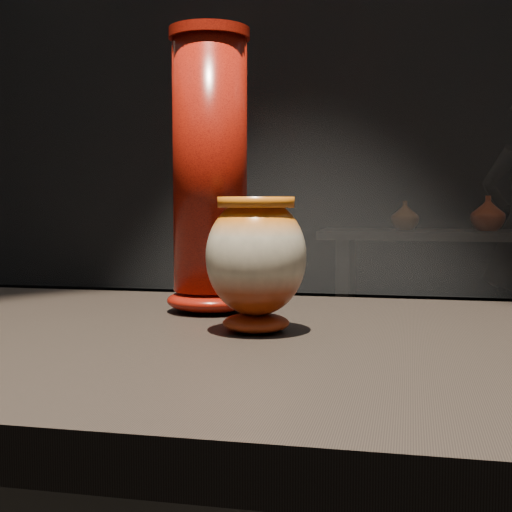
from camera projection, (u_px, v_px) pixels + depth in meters
The scene contains 5 objects.
main_vase at pixel (256, 258), 0.94m from camera, with size 0.15×0.15×0.18m.
tall_vase at pixel (210, 177), 1.11m from camera, with size 0.14×0.14×0.44m.
back_shelf at pixel (489, 275), 4.25m from camera, with size 2.00×0.60×0.90m.
back_vase_left at pixel (405, 216), 4.32m from camera, with size 0.17×0.17×0.18m, color #984B16.
back_vase_mid at pixel (488, 213), 4.19m from camera, with size 0.20×0.20×0.21m, color maroon.
Camera 1 is at (0.06, -0.89, 1.07)m, focal length 50.00 mm.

